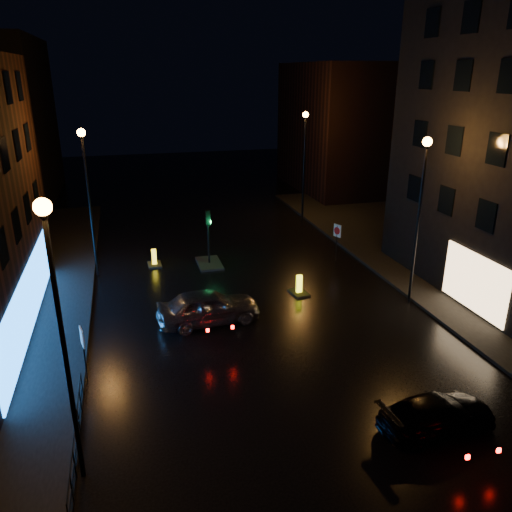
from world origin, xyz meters
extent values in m
plane|color=black|center=(0.00, 0.00, 0.00)|extent=(120.00, 120.00, 0.00)
cube|color=black|center=(14.00, 8.00, 0.07)|extent=(12.00, 44.00, 0.15)
cube|color=black|center=(15.00, 32.00, 6.00)|extent=(8.00, 14.00, 12.00)
cylinder|color=black|center=(-7.80, -2.00, 4.00)|extent=(0.14, 0.14, 8.00)
cylinder|color=black|center=(-7.80, -2.00, 8.00)|extent=(0.20, 0.20, 0.25)
sphere|color=orange|center=(-7.80, -2.00, 8.15)|extent=(0.44, 0.44, 0.44)
cylinder|color=black|center=(-7.80, 14.00, 4.00)|extent=(0.14, 0.14, 8.00)
cylinder|color=black|center=(-7.80, 14.00, 8.00)|extent=(0.20, 0.20, 0.25)
sphere|color=orange|center=(-7.80, 14.00, 8.15)|extent=(0.44, 0.44, 0.44)
cylinder|color=black|center=(7.80, 6.00, 4.00)|extent=(0.14, 0.14, 8.00)
cylinder|color=black|center=(7.80, 6.00, 8.00)|extent=(0.20, 0.20, 0.25)
sphere|color=orange|center=(7.80, 6.00, 8.15)|extent=(0.44, 0.44, 0.44)
cylinder|color=black|center=(7.80, 22.00, 4.00)|extent=(0.14, 0.14, 8.00)
cylinder|color=black|center=(7.80, 22.00, 8.00)|extent=(0.20, 0.20, 0.25)
sphere|color=orange|center=(7.80, 22.00, 8.15)|extent=(0.44, 0.44, 0.44)
cube|color=black|center=(-1.20, 14.00, 0.06)|extent=(1.40, 2.40, 0.12)
cylinder|color=black|center=(-1.20, 14.00, 1.40)|extent=(0.12, 0.12, 2.80)
cube|color=black|center=(-1.20, 14.00, 3.00)|extent=(0.28, 0.22, 0.90)
cylinder|color=#0CFF59|center=(-1.06, 14.00, 2.72)|extent=(0.05, 0.18, 0.18)
cylinder|color=black|center=(-8.00, -1.00, 0.97)|extent=(0.05, 6.00, 0.05)
cylinder|color=black|center=(-8.00, -1.00, 0.50)|extent=(0.04, 6.00, 0.04)
cylinder|color=black|center=(-8.00, -1.00, 0.50)|extent=(0.04, 0.04, 1.00)
cylinder|color=black|center=(-8.00, 2.00, 0.50)|extent=(0.04, 0.04, 1.00)
imported|color=#9DA0A4|center=(-2.55, 6.50, 0.82)|extent=(4.95, 2.33, 1.64)
imported|color=black|center=(3.43, -2.91, 0.59)|extent=(4.21, 1.97, 1.19)
cube|color=black|center=(2.67, 8.46, 0.05)|extent=(0.97, 1.32, 0.10)
cube|color=yellow|center=(2.67, 8.46, 0.56)|extent=(0.31, 0.22, 1.01)
cube|color=black|center=(2.67, 8.46, 0.56)|extent=(0.30, 0.06, 0.61)
cube|color=black|center=(-4.48, 14.69, 0.05)|extent=(0.83, 1.22, 0.10)
cube|color=yellow|center=(-4.48, 14.69, 0.55)|extent=(0.28, 0.19, 1.00)
cube|color=black|center=(-4.48, 14.69, 0.55)|extent=(0.30, 0.03, 0.60)
cylinder|color=black|center=(-7.90, 3.03, 1.09)|extent=(0.06, 0.06, 2.18)
cube|color=white|center=(-7.90, 3.03, 1.88)|extent=(0.18, 0.54, 0.74)
cylinder|color=#B20C0C|center=(-7.87, 3.04, 1.88)|extent=(0.12, 0.43, 0.44)
cylinder|color=black|center=(6.55, 12.46, 1.16)|extent=(0.06, 0.06, 2.33)
cube|color=silver|center=(6.55, 12.46, 2.01)|extent=(0.27, 0.56, 0.79)
cylinder|color=#B20C0C|center=(6.52, 12.45, 2.01)|extent=(0.20, 0.44, 0.47)
camera|label=1|loc=(-5.89, -14.46, 11.17)|focal=35.00mm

